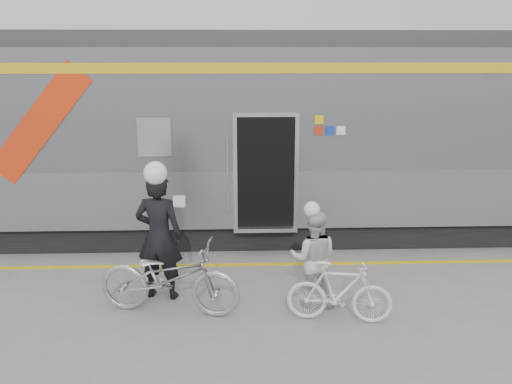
{
  "coord_description": "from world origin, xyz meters",
  "views": [
    {
      "loc": [
        -0.34,
        -6.97,
        3.72
      ],
      "look_at": [
        -0.02,
        1.6,
        1.5
      ],
      "focal_mm": 38.0,
      "sensor_mm": 36.0,
      "label": 1
    }
  ],
  "objects_px": {
    "bicycle_left": "(169,278)",
    "woman": "(313,258)",
    "bicycle_right": "(340,292)",
    "man": "(159,236)"
  },
  "relations": [
    {
      "from": "bicycle_left",
      "to": "woman",
      "type": "relative_size",
      "value": 1.41
    },
    {
      "from": "woman",
      "to": "bicycle_right",
      "type": "height_order",
      "value": "woman"
    },
    {
      "from": "man",
      "to": "bicycle_left",
      "type": "xyz_separation_m",
      "value": [
        0.2,
        -0.55,
        -0.45
      ]
    },
    {
      "from": "woman",
      "to": "man",
      "type": "bearing_deg",
      "value": 1.27
    },
    {
      "from": "bicycle_left",
      "to": "bicycle_right",
      "type": "xyz_separation_m",
      "value": [
        2.43,
        -0.36,
        -0.1
      ]
    },
    {
      "from": "bicycle_left",
      "to": "woman",
      "type": "height_order",
      "value": "woman"
    },
    {
      "from": "bicycle_left",
      "to": "bicycle_right",
      "type": "bearing_deg",
      "value": -87.38
    },
    {
      "from": "bicycle_right",
      "to": "bicycle_left",
      "type": "bearing_deg",
      "value": 91.63
    },
    {
      "from": "woman",
      "to": "bicycle_right",
      "type": "relative_size",
      "value": 0.99
    },
    {
      "from": "bicycle_right",
      "to": "woman",
      "type": "bearing_deg",
      "value": 38.71
    }
  ]
}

